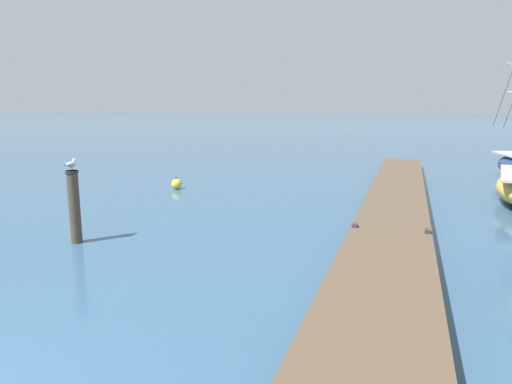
{
  "coord_description": "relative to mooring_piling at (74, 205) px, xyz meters",
  "views": [
    {
      "loc": [
        5.05,
        -2.03,
        3.22
      ],
      "look_at": [
        1.78,
        7.02,
        1.4
      ],
      "focal_mm": 31.76,
      "sensor_mm": 36.0,
      "label": 1
    }
  ],
  "objects": [
    {
      "name": "mooring_buoy",
      "position": [
        -1.37,
        7.18,
        -0.71
      ],
      "size": [
        0.41,
        0.41,
        0.48
      ],
      "color": "yellow",
      "rests_on": "ground"
    },
    {
      "name": "floating_dock",
      "position": [
        7.01,
        6.41,
        -0.55
      ],
      "size": [
        2.27,
        22.06,
        0.53
      ],
      "color": "brown",
      "rests_on": "ground"
    },
    {
      "name": "mooring_piling",
      "position": [
        0.0,
        0.0,
        0.0
      ],
      "size": [
        0.3,
        0.3,
        1.75
      ],
      "color": "#4C3D2D",
      "rests_on": "ground"
    },
    {
      "name": "perched_seagull",
      "position": [
        0.0,
        -0.01,
        0.99
      ],
      "size": [
        0.16,
        0.38,
        0.27
      ],
      "color": "gold",
      "rests_on": "mooring_piling"
    }
  ]
}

